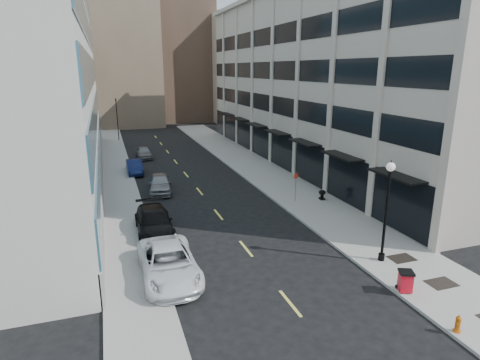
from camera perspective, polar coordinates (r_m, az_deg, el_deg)
ground at (r=17.57m, az=10.13°, el=-20.22°), size 160.00×160.00×0.00m
sidewalk_right at (r=36.95m, az=5.63°, el=-0.40°), size 5.00×80.00×0.15m
sidewalk_left at (r=33.90m, az=-16.54°, el=-2.47°), size 3.00×80.00×0.15m
building_right at (r=46.17m, az=13.31°, el=13.68°), size 15.30×46.50×18.25m
skyline_tan_near at (r=80.49m, az=-17.14°, el=17.64°), size 14.00×18.00×28.00m
skyline_brown at (r=85.97m, az=-8.90°, el=19.95°), size 12.00×16.00×34.00m
skyline_tan_far at (r=90.60m, az=-23.75°, el=14.84°), size 12.00×14.00×22.00m
skyline_stone at (r=82.30m, az=-0.80°, el=15.45°), size 10.00×14.00×20.00m
grate_mid at (r=22.33m, az=26.72°, el=-12.98°), size 1.40×1.00×0.01m
grate_far at (r=24.11m, az=22.01°, el=-10.28°), size 1.40×1.00×0.01m
road_centerline at (r=31.89m, az=-4.55°, el=-3.12°), size 0.15×68.20×0.01m
traffic_signal at (r=60.53m, az=-17.25°, el=10.66°), size 0.66×0.66×6.98m
car_white_van at (r=20.75m, az=-10.10°, el=-11.59°), size 2.74×5.90×1.64m
car_black_pickup at (r=26.23m, az=-12.13°, el=-5.83°), size 2.28×5.47×1.58m
car_silver_sedan at (r=34.76m, az=-11.28°, el=-0.44°), size 2.43×4.82×1.57m
car_blue_sedan at (r=41.52m, az=-14.78°, el=1.82°), size 1.50×4.21×1.38m
car_grey_sedan at (r=48.46m, az=-13.52°, el=3.83°), size 1.77×4.11×1.38m
fire_hydrant at (r=18.85m, az=28.58°, el=-17.51°), size 0.30×0.30×0.73m
trash_bin at (r=20.68m, az=22.46°, el=-13.06°), size 0.83×0.83×1.03m
lamppost at (r=22.33m, az=20.17°, el=-3.09°), size 0.46×0.46×5.58m
sign_post at (r=31.30m, az=7.95°, el=-0.32°), size 0.27×0.14×2.42m
urn_planter at (r=32.47m, az=11.61°, el=-1.92°), size 0.56×0.56×0.77m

